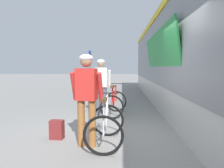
{
  "coord_description": "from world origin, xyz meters",
  "views": [
    {
      "loc": [
        -0.01,
        -4.43,
        1.53
      ],
      "look_at": [
        -0.28,
        1.28,
        1.05
      ],
      "focal_mm": 32.94,
      "sensor_mm": 36.0,
      "label": 1
    }
  ],
  "objects": [
    {
      "name": "bicycle_near_silver",
      "position": [
        -0.31,
        -0.51,
        0.4
      ],
      "size": [
        0.72,
        1.08,
        0.99
      ],
      "color": "black",
      "rests_on": "ground"
    },
    {
      "name": "cyclist_near_in_red",
      "position": [
        -0.67,
        -0.6,
        1.05
      ],
      "size": [
        0.64,
        0.37,
        1.76
      ],
      "color": "#935B2D",
      "rests_on": "ground"
    },
    {
      "name": "cyclist_far_in_white",
      "position": [
        -0.65,
        1.97,
        1.05
      ],
      "size": [
        0.62,
        0.32,
        1.76
      ],
      "color": "#4C515B",
      "rests_on": "ground"
    },
    {
      "name": "backpack_on_platform",
      "position": [
        -1.38,
        -0.23,
        0.2
      ],
      "size": [
        0.3,
        0.21,
        0.4
      ],
      "primitive_type": "cube",
      "rotation": [
        0.0,
        0.0,
        -0.11
      ],
      "color": "maroon",
      "rests_on": "ground"
    },
    {
      "name": "ground_plane",
      "position": [
        0.0,
        0.0,
        0.0
      ],
      "size": [
        80.0,
        80.0,
        0.0
      ],
      "primitive_type": "plane",
      "color": "gray"
    },
    {
      "name": "platform_sign_post",
      "position": [
        -1.69,
        6.49,
        1.62
      ],
      "size": [
        0.08,
        0.7,
        2.4
      ],
      "color": "#595B60",
      "rests_on": "ground"
    },
    {
      "name": "bicycle_far_red",
      "position": [
        -0.24,
        1.99,
        0.4
      ],
      "size": [
        0.81,
        1.13,
        0.99
      ],
      "color": "black",
      "rests_on": "ground"
    }
  ]
}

